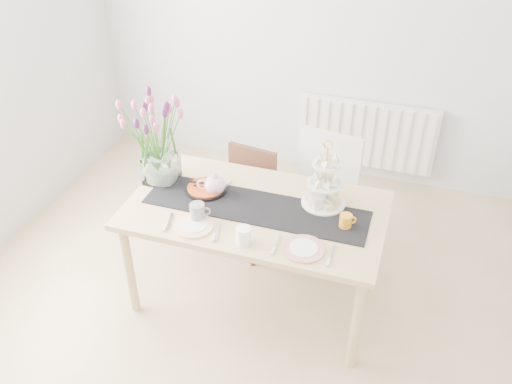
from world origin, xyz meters
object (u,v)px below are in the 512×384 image
(plate_left, at_px, (194,226))
(cake_stand, at_px, (324,189))
(teapot, at_px, (215,185))
(dining_table, at_px, (256,217))
(tart_tin, at_px, (206,189))
(chair_brown, at_px, (246,192))
(plate_right, at_px, (303,249))
(tulip_vase, at_px, (156,126))
(chair_white, at_px, (323,187))
(cream_jug, at_px, (317,202))
(mug_grey, at_px, (197,212))
(mug_white, at_px, (243,235))
(radiator, at_px, (366,134))
(mug_orange, at_px, (346,221))

(plate_left, bearing_deg, cake_stand, 34.01)
(teapot, height_order, plate_left, teapot)
(cake_stand, bearing_deg, dining_table, -157.18)
(tart_tin, bearing_deg, chair_brown, 77.53)
(plate_right, bearing_deg, tulip_vase, 159.61)
(chair_white, height_order, teapot, chair_white)
(plate_right, bearing_deg, chair_white, 95.03)
(chair_white, height_order, cream_jug, chair_white)
(cream_jug, distance_m, tart_tin, 0.72)
(tart_tin, xyz_separation_m, mug_grey, (0.07, -0.29, 0.04))
(dining_table, bearing_deg, teapot, 167.91)
(tart_tin, height_order, plate_right, tart_tin)
(dining_table, height_order, tart_tin, tart_tin)
(cake_stand, bearing_deg, chair_white, 100.98)
(dining_table, relative_size, tart_tin, 5.96)
(cream_jug, relative_size, mug_white, 0.97)
(tulip_vase, relative_size, plate_left, 3.03)
(dining_table, distance_m, mug_white, 0.37)
(tulip_vase, relative_size, teapot, 3.29)
(tulip_vase, height_order, mug_white, tulip_vase)
(chair_white, height_order, tart_tin, chair_white)
(tulip_vase, bearing_deg, mug_grey, -39.19)
(plate_left, bearing_deg, chair_white, 58.60)
(mug_white, bearing_deg, chair_white, 82.68)
(radiator, relative_size, mug_orange, 13.59)
(dining_table, distance_m, chair_white, 0.74)
(chair_white, distance_m, tart_tin, 0.91)
(tulip_vase, relative_size, mug_orange, 8.20)
(chair_white, bearing_deg, cream_jug, -73.00)
(teapot, relative_size, plate_left, 0.92)
(tulip_vase, distance_m, teapot, 0.52)
(radiator, distance_m, plate_right, 2.05)
(cream_jug, xyz_separation_m, tart_tin, (-0.72, -0.04, -0.03))
(tulip_vase, xyz_separation_m, mug_orange, (1.25, -0.12, -0.36))
(chair_brown, xyz_separation_m, teapot, (-0.04, -0.49, 0.37))
(chair_white, bearing_deg, dining_table, -103.70)
(cream_jug, relative_size, mug_grey, 0.92)
(dining_table, distance_m, plate_left, 0.42)
(chair_white, height_order, tulip_vase, tulip_vase)
(tulip_vase, bearing_deg, chair_white, 29.65)
(dining_table, xyz_separation_m, mug_white, (0.04, -0.34, 0.13))
(tulip_vase, distance_m, plate_right, 1.21)
(teapot, xyz_separation_m, cream_jug, (0.65, 0.05, -0.02))
(radiator, relative_size, cake_stand, 2.97)
(tart_tin, height_order, mug_orange, mug_orange)
(tart_tin, distance_m, mug_white, 0.58)
(cake_stand, distance_m, mug_white, 0.62)
(tart_tin, relative_size, mug_orange, 3.04)
(dining_table, relative_size, tulip_vase, 2.21)
(radiator, bearing_deg, mug_grey, -111.10)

